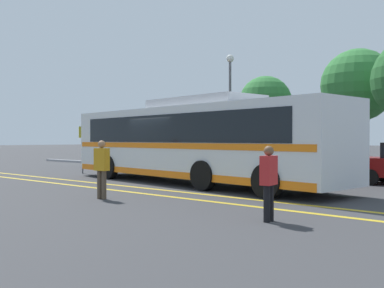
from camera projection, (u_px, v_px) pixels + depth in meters
name	position (u px, v px, depth m)	size (l,w,h in m)	color
ground_plane	(166.00, 182.00, 17.64)	(220.00, 220.00, 0.00)	#38383A
lane_strip_0	(150.00, 189.00, 15.37)	(0.20, 32.77, 0.01)	gold
lane_strip_1	(125.00, 191.00, 14.56)	(0.20, 32.77, 0.01)	gold
curb_strip	(276.00, 173.00, 21.69)	(40.77, 0.36, 0.15)	#99999E
transit_bus	(192.00, 140.00, 17.00)	(13.26, 4.11, 3.22)	silver
parked_car_0	(115.00, 155.00, 27.57)	(4.06, 2.05, 1.41)	navy
parked_car_1	(177.00, 159.00, 24.33)	(4.62, 1.90, 1.21)	olive
parked_car_2	(294.00, 162.00, 19.90)	(4.62, 2.16, 1.34)	black
pedestrian_0	(102.00, 166.00, 12.73)	(0.45, 0.28, 1.66)	brown
pedestrian_1	(269.00, 179.00, 9.23)	(0.27, 0.44, 1.56)	black
bus_stop_sign	(83.00, 143.00, 22.22)	(0.08, 0.40, 2.38)	#59595E
street_lamp	(230.00, 94.00, 24.66)	(0.42, 0.42, 6.35)	#59595E
tree_0	(358.00, 85.00, 23.81)	(3.86, 3.86, 6.49)	#513823
tree_1	(265.00, 103.00, 26.86)	(3.16, 3.16, 5.48)	#513823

